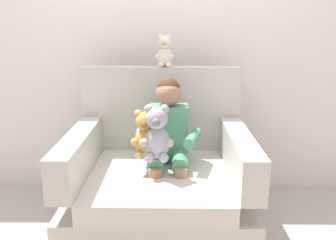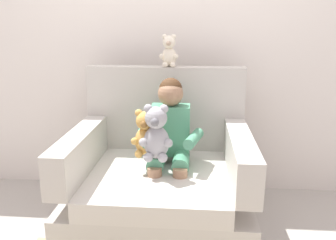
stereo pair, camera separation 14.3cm
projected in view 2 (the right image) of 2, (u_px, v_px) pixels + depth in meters
name	position (u px, v px, depth m)	size (l,w,h in m)	color
ground_plane	(160.00, 229.00, 2.43)	(8.00, 8.00, 0.00)	#ADA89E
back_wall	(169.00, 33.00, 2.81)	(6.00, 0.10, 2.60)	silver
armchair	(161.00, 182.00, 2.39)	(1.16, 1.01, 1.07)	#BCB7AD
seated_child	(170.00, 135.00, 2.34)	(0.45, 0.39, 0.82)	#4C9370
plush_honey	(146.00, 134.00, 2.22)	(0.18, 0.15, 0.30)	gold
plush_grey	(156.00, 134.00, 2.15)	(0.21, 0.17, 0.35)	#9E9EA3
plush_cream_on_backrest	(169.00, 52.00, 2.53)	(0.14, 0.11, 0.23)	silver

